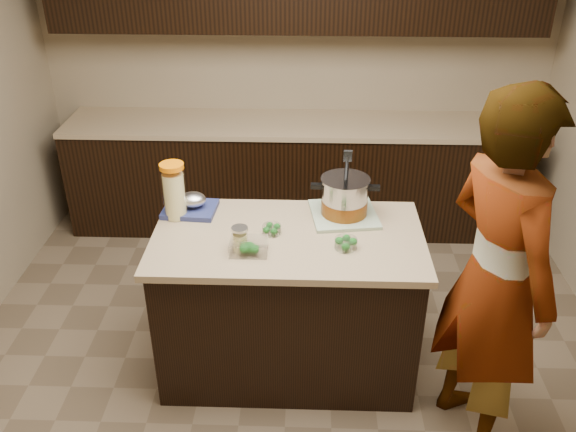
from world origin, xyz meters
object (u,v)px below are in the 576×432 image
at_px(lemonade_pitcher, 174,193).
at_px(person, 496,280).
at_px(island, 288,302).
at_px(stock_pot, 345,199).

xyz_separation_m(lemonade_pitcher, person, (1.62, -0.62, -0.10)).
height_order(island, lemonade_pitcher, lemonade_pitcher).
relative_size(lemonade_pitcher, person, 0.17).
xyz_separation_m(island, person, (0.98, -0.44, 0.50)).
distance_m(island, person, 1.19).
xyz_separation_m(island, stock_pot, (0.31, 0.22, 0.56)).
bearing_deg(stock_pot, person, -43.00).
height_order(lemonade_pitcher, person, person).
xyz_separation_m(stock_pot, lemonade_pitcher, (-0.94, -0.05, 0.04)).
height_order(stock_pot, lemonade_pitcher, stock_pot).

